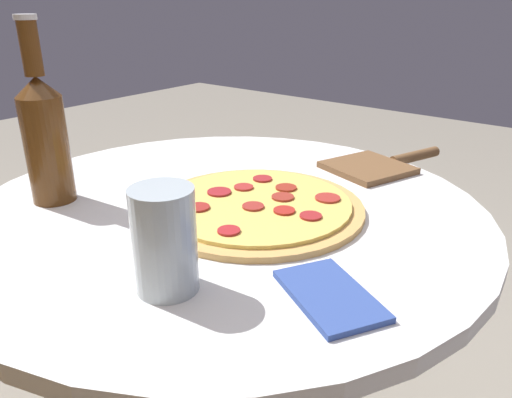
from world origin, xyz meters
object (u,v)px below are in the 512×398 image
Objects in this scene: beer_bottle at (45,134)px; pizza at (256,206)px; drinking_glass at (165,240)px; pizza_paddle at (378,165)px.

pizza is at bearing -149.28° from beer_bottle.
beer_bottle is 0.36m from drinking_glass.
pizza is 2.72× the size of drinking_glass.
drinking_glass is (0.00, 0.56, 0.06)m from pizza_paddle.
pizza reaches higher than pizza_paddle.
beer_bottle reaches higher than pizza.
pizza is at bearing -171.95° from pizza_paddle.
drinking_glass reaches higher than pizza.
pizza_paddle is 2.24× the size of drinking_glass.
beer_bottle is (0.30, 0.18, 0.11)m from pizza.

